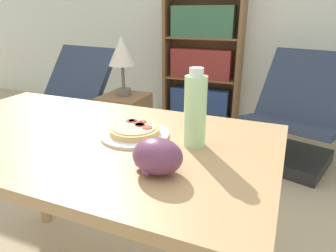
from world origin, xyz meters
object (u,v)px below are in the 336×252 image
lounge_chair_near (66,118)px  lounge_chair_far (293,129)px  drink_bottle (195,110)px  side_table (126,128)px  bookshelf (202,62)px  table_lamp (122,54)px  grape_bunch (157,156)px  pizza_on_plate (135,132)px

lounge_chair_near → lounge_chair_far: 1.93m
drink_bottle → lounge_chair_near: 2.00m
lounge_chair_near → side_table: 0.59m
bookshelf → table_lamp: bookshelf is taller
grape_bunch → table_lamp: 1.64m
table_lamp → bookshelf: bearing=78.6°
pizza_on_plate → lounge_chair_near: bearing=139.6°
drink_bottle → side_table: drink_bottle is taller
grape_bunch → bookshelf: size_ratio=0.10×
pizza_on_plate → grape_bunch: grape_bunch is taller
pizza_on_plate → grape_bunch: size_ratio=1.72×
lounge_chair_near → lounge_chair_far: bearing=23.9°
grape_bunch → table_lamp: bearing=124.0°
grape_bunch → drink_bottle: (0.03, 0.21, 0.07)m
grape_bunch → lounge_chair_far: 1.94m
drink_bottle → table_lamp: drink_bottle is taller
grape_bunch → lounge_chair_near: 2.08m
lounge_chair_near → table_lamp: size_ratio=1.93×
bookshelf → side_table: 1.35m
pizza_on_plate → side_table: size_ratio=0.43×
drink_bottle → grape_bunch: bearing=-99.4°
bookshelf → side_table: bookshelf is taller
grape_bunch → bookshelf: bearing=104.0°
grape_bunch → lounge_chair_near: (-1.51, 1.33, -0.53)m
pizza_on_plate → side_table: (-0.74, 1.15, -0.50)m
lounge_chair_near → table_lamp: (0.59, 0.02, 0.59)m
pizza_on_plate → drink_bottle: (0.21, 0.01, 0.10)m
lounge_chair_near → bookshelf: 1.59m
grape_bunch → bookshelf: (-0.66, 2.63, -0.16)m
lounge_chair_far → side_table: bearing=-142.8°
lounge_chair_far → table_lamp: 1.48m
side_table → table_lamp: 0.60m
grape_bunch → side_table: 1.72m
pizza_on_plate → side_table: pizza_on_plate is taller
grape_bunch → lounge_chair_near: lounge_chair_near is taller
grape_bunch → drink_bottle: 0.22m
table_lamp → pizza_on_plate: bearing=-57.5°
pizza_on_plate → bookshelf: bookshelf is taller
grape_bunch → lounge_chair_far: lounge_chair_far is taller
table_lamp → lounge_chair_far: bearing=20.7°
lounge_chair_far → grape_bunch: bearing=-84.5°
bookshelf → grape_bunch: bearing=-76.0°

